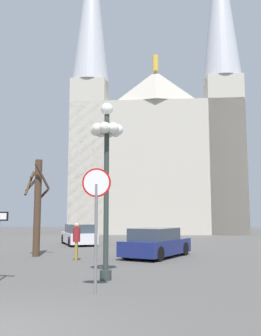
{
  "coord_description": "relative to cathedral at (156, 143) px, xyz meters",
  "views": [
    {
      "loc": [
        3.19,
        -6.01,
        1.93
      ],
      "look_at": [
        0.46,
        19.06,
        5.18
      ],
      "focal_mm": 39.81,
      "sensor_mm": 36.0,
      "label": 1
    }
  ],
  "objects": [
    {
      "name": "street_lamp",
      "position": [
        -0.39,
        -31.57,
        -6.47
      ],
      "size": [
        1.06,
        1.06,
        5.54
      ],
      "color": "#2D3833",
      "rests_on": "ground"
    },
    {
      "name": "bare_tree",
      "position": [
        -4.88,
        -25.39,
        -7.93
      ],
      "size": [
        1.24,
        1.23,
        4.69
      ],
      "color": "#473323",
      "rests_on": "ground"
    },
    {
      "name": "pedestrian_standing",
      "position": [
        -2.5,
        -26.93,
        -9.45
      ],
      "size": [
        0.32,
        0.32,
        1.64
      ],
      "color": "olive",
      "rests_on": "ground"
    },
    {
      "name": "parked_car_far_white",
      "position": [
        -4.63,
        -18.07,
        -9.79
      ],
      "size": [
        3.38,
        4.63,
        1.37
      ],
      "color": "silver",
      "rests_on": "ground"
    },
    {
      "name": "stop_sign",
      "position": [
        -0.29,
        -33.63,
        -8.24
      ],
      "size": [
        0.75,
        0.08,
        3.16
      ],
      "color": "slate",
      "rests_on": "ground"
    },
    {
      "name": "cathedral",
      "position": [
        0.0,
        0.0,
        0.0
      ],
      "size": [
        19.16,
        12.06,
        36.69
      ],
      "color": "#BCB5A5",
      "rests_on": "ground"
    },
    {
      "name": "parked_car_near_navy",
      "position": [
        0.88,
        -25.13,
        -9.79
      ],
      "size": [
        3.37,
        4.6,
        1.37
      ],
      "color": "navy",
      "rests_on": "ground"
    }
  ]
}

